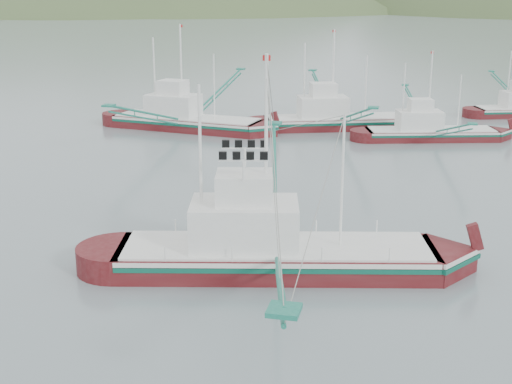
% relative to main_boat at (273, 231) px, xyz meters
% --- Properties ---
extents(ground, '(1200.00, 1200.00, 0.00)m').
position_rel_main_boat_xyz_m(ground, '(-1.71, -2.46, -2.20)').
color(ground, slate).
rests_on(ground, ground).
extents(main_boat, '(17.20, 29.76, 12.20)m').
position_rel_main_boat_xyz_m(main_boat, '(0.00, 0.00, 0.00)').
color(main_boat, '#4A0C0F').
rests_on(main_boat, ground).
extents(bg_boat_right, '(12.93, 22.18, 9.16)m').
position_rel_main_boat_xyz_m(bg_boat_right, '(8.19, 35.39, -0.50)').
color(bg_boat_right, '#4A0C0F').
rests_on(bg_boat_right, ground).
extents(bg_boat_left, '(16.13, 28.22, 11.50)m').
position_rel_main_boat_xyz_m(bg_boat_left, '(-16.46, 34.90, -0.34)').
color(bg_boat_left, '#4A0C0F').
rests_on(bg_boat_left, ground).
extents(bg_boat_far, '(15.37, 26.10, 10.93)m').
position_rel_main_boat_xyz_m(bg_boat_far, '(-1.42, 38.86, -0.06)').
color(bg_boat_far, '#4A0C0F').
rests_on(bg_boat_far, ground).
extents(headland_left, '(448.00, 308.00, 210.00)m').
position_rel_main_boat_xyz_m(headland_left, '(-181.71, 357.54, -2.20)').
color(headland_left, '#40542B').
rests_on(headland_left, ground).
extents(ridge_distant, '(960.00, 400.00, 240.00)m').
position_rel_main_boat_xyz_m(ridge_distant, '(28.29, 557.54, -2.20)').
color(ridge_distant, slate).
rests_on(ridge_distant, ground).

